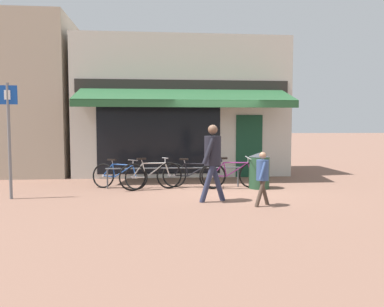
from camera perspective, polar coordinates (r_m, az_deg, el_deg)
The scene contains 12 objects.
ground_plane at distance 10.19m, azimuth 4.75°, elevation -5.57°, with size 160.00×160.00×0.00m, color brown.
shop_front at distance 13.93m, azimuth -1.70°, elevation 6.90°, with size 7.39×4.57×4.77m.
neighbour_building at distance 15.50m, azimuth -26.65°, elevation 7.51°, with size 5.13×4.00×5.48m.
bike_rack_rail at distance 10.50m, azimuth -2.80°, elevation -2.63°, with size 3.77×0.04×0.57m.
bicycle_blue at distance 10.51m, azimuth -11.02°, elevation -3.31°, with size 1.61×0.79×0.84m.
bicycle_silver at distance 10.21m, azimuth -6.26°, elevation -3.32°, with size 1.71×0.68×0.88m.
bicycle_black at distance 10.49m, azimuth 0.24°, elevation -3.22°, with size 1.77×0.54×0.83m.
bicycle_purple at distance 10.37m, azimuth 6.15°, elevation -3.20°, with size 1.86×0.52×0.89m.
pedestrian_adult at distance 8.52m, azimuth 3.16°, elevation -0.22°, with size 0.64×0.56×1.77m.
pedestrian_child at distance 8.21m, azimuth 10.69°, elevation -2.97°, with size 0.39×0.47×1.18m.
litter_bin at distance 10.53m, azimuth 10.19°, elevation -2.56°, with size 0.58×0.58×0.99m.
parking_sign at distance 9.77m, azimuth -26.14°, elevation 3.36°, with size 0.44×0.07×2.73m.
Camera 1 is at (-1.74, -9.89, 1.73)m, focal length 35.00 mm.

